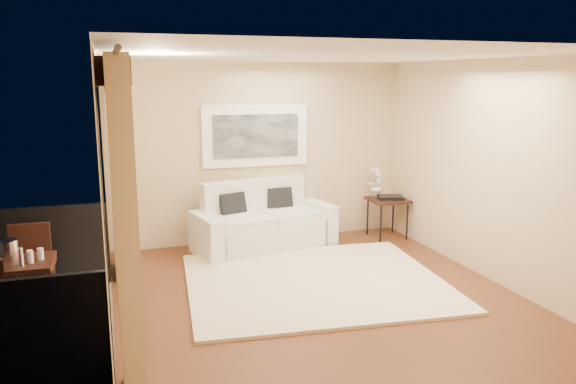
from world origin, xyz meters
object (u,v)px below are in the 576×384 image
sofa (262,224)px  balcony_chair_far (33,258)px  side_table (388,202)px  ice_bucket (9,250)px  bistro_table (22,270)px  orchid (376,181)px

sofa → balcony_chair_far: 3.26m
side_table → ice_bucket: size_ratio=3.09×
side_table → bistro_table: bearing=-159.8°
orchid → ice_bucket: bearing=-159.1°
bistro_table → ice_bucket: size_ratio=3.50×
side_table → orchid: size_ratio=1.18×
orchid → balcony_chair_far: bearing=-163.6°
side_table → bistro_table: bistro_table is taller
balcony_chair_far → bistro_table: bearing=87.9°
sofa → side_table: (2.02, -0.09, 0.21)m
orchid → balcony_chair_far: 5.06m
sofa → orchid: 1.96m
balcony_chair_far → ice_bucket: size_ratio=4.80×
bistro_table → balcony_chair_far: size_ratio=0.73×
side_table → balcony_chair_far: size_ratio=0.65×
ice_bucket → sofa: bearing=30.6°
balcony_chair_far → side_table: bearing=-164.6°
balcony_chair_far → orchid: bearing=-162.4°
side_table → ice_bucket: (-5.12, -1.74, 0.24)m
orchid → balcony_chair_far: (-4.84, -1.43, -0.33)m
sofa → bistro_table: size_ratio=3.12×
side_table → ice_bucket: 5.41m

